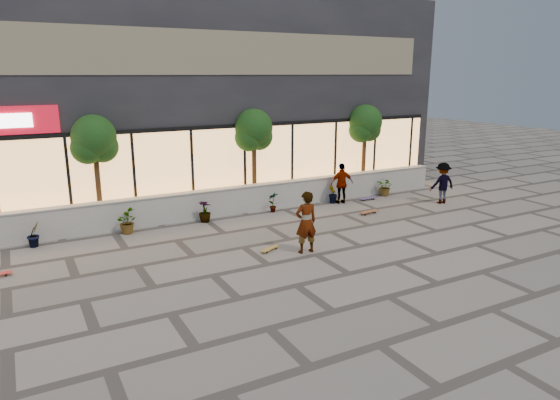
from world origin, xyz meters
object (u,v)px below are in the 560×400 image
tree_east (365,126)px  skateboard_right_far (368,198)px  skater_right_far (442,183)px  skater_center (306,222)px  skater_right_near (342,183)px  skateboard_center (270,248)px  tree_midwest (94,142)px  skateboard_right_near (369,212)px  tree_mideast (254,132)px

tree_east → skateboard_right_far: size_ratio=4.73×
skater_right_far → skateboard_right_far: size_ratio=2.06×
skater_center → skater_right_near: bearing=-131.6°
skater_right_near → skateboard_center: bearing=45.1°
skateboard_center → skater_center: bearing=-60.2°
tree_midwest → skateboard_center: size_ratio=5.12×
tree_east → skater_right_near: size_ratio=2.32×
skater_center → skateboard_center: size_ratio=2.48×
skater_right_far → skateboard_center: (-8.93, -1.74, -0.78)m
tree_east → skater_right_far: (1.50, -3.36, -2.13)m
tree_midwest → tree_east: bearing=0.0°
skater_center → skater_right_far: skater_center is taller
skateboard_right_far → skater_right_near: bearing=174.2°
skateboard_right_near → skater_right_far: bearing=-8.7°
tree_mideast → skateboard_right_far: bearing=-18.1°
skateboard_right_near → skateboard_right_far: 2.19m
skater_right_far → skateboard_right_near: (-3.69, 0.11, -0.77)m
tree_mideast → tree_east: same height
skateboard_right_near → skateboard_right_far: (1.32, 1.74, -0.00)m
skater_center → tree_mideast: bearing=-96.6°
tree_midwest → skater_center: tree_midwest is taller
tree_midwest → tree_mideast: (6.00, 0.00, 0.00)m
skater_center → skateboard_right_near: 5.07m
tree_mideast → skater_center: (-1.04, -5.72, -2.04)m
skater_right_far → skateboard_right_near: size_ratio=1.95×
skater_center → skateboard_center: (-0.89, 0.62, -0.87)m
tree_mideast → tree_east: size_ratio=1.00×
skater_center → skateboard_right_far: skater_center is taller
skater_center → skater_right_near: size_ratio=1.12×
skater_right_near → skateboard_center: skater_right_near is taller
tree_mideast → skateboard_right_far: 5.67m
skateboard_right_far → skater_right_far: bearing=-39.0°
skateboard_center → skateboard_right_near: size_ratio=0.88×
tree_mideast → skateboard_center: tree_mideast is taller
tree_midwest → tree_east: 11.50m
tree_midwest → skater_center: 7.84m
skateboard_center → skateboard_right_near: 5.55m
skateboard_right_near → skateboard_right_far: skateboard_right_near is taller
tree_mideast → skateboard_right_near: size_ratio=4.49×
skater_right_far → skateboard_center: size_ratio=2.22×
tree_midwest → tree_mideast: 6.00m
skater_right_near → skater_right_far: (3.67, -1.96, 0.01)m
skater_right_far → skateboard_right_far: (-2.36, 1.85, -0.77)m
tree_east → skater_center: bearing=-138.8°
skateboard_center → skater_right_near: bearing=9.9°
skateboard_right_near → skateboard_right_far: bearing=45.8°
tree_midwest → skateboard_right_near: bearing=-19.3°
skater_right_near → skater_center: bearing=54.7°
skater_right_far → skateboard_right_far: skater_right_far is taller
skater_right_near → skateboard_center: size_ratio=2.20×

